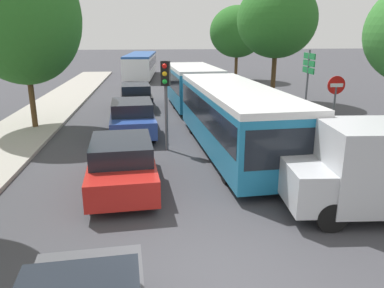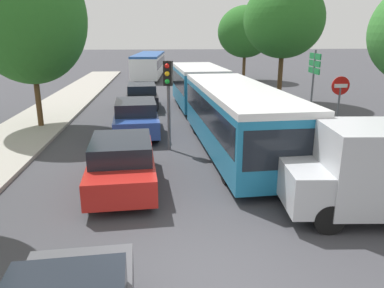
{
  "view_description": "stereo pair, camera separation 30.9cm",
  "coord_description": "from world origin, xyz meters",
  "views": [
    {
      "loc": [
        -0.97,
        -5.69,
        4.39
      ],
      "look_at": [
        0.2,
        4.94,
        1.2
      ],
      "focal_mm": 35.0,
      "sensor_mm": 36.0,
      "label": 1
    },
    {
      "loc": [
        -0.66,
        -5.72,
        4.39
      ],
      "look_at": [
        0.2,
        4.94,
        1.2
      ],
      "focal_mm": 35.0,
      "sensor_mm": 36.0,
      "label": 2
    }
  ],
  "objects": [
    {
      "name": "queued_car_red",
      "position": [
        -1.86,
        4.68,
        0.76
      ],
      "size": [
        2.11,
        4.42,
        1.5
      ],
      "rotation": [
        0.0,
        0.0,
        1.64
      ],
      "color": "#B21E19",
      "rests_on": "ground"
    },
    {
      "name": "tree_right_mid",
      "position": [
        6.95,
        18.04,
        5.17
      ],
      "size": [
        4.95,
        4.95,
        7.53
      ],
      "color": "#51381E",
      "rests_on": "ground"
    },
    {
      "name": "direction_sign_post",
      "position": [
        6.75,
        12.18,
        2.57
      ],
      "size": [
        0.11,
        1.4,
        3.6
      ],
      "rotation": [
        0.0,
        0.0,
        3.11
      ],
      "color": "#56595E",
      "rests_on": "ground"
    },
    {
      "name": "tree_right_far",
      "position": [
        7.22,
        29.73,
        4.35
      ],
      "size": [
        5.06,
        5.06,
        6.81
      ],
      "color": "#51381E",
      "rests_on": "ground"
    },
    {
      "name": "queued_car_blue",
      "position": [
        -1.83,
        10.73,
        0.78
      ],
      "size": [
        2.16,
        4.53,
        1.53
      ],
      "rotation": [
        0.0,
        0.0,
        1.64
      ],
      "color": "#284799",
      "rests_on": "ground"
    },
    {
      "name": "kerb_strip_left",
      "position": [
        -6.92,
        16.6,
        0.07
      ],
      "size": [
        3.2,
        43.19,
        0.14
      ],
      "primitive_type": "cube",
      "color": "#9E998E",
      "rests_on": "ground"
    },
    {
      "name": "ground_plane",
      "position": [
        0.0,
        0.0,
        0.0
      ],
      "size": [
        200.0,
        200.0,
        0.0
      ],
      "primitive_type": "plane",
      "color": "#3D3D42"
    },
    {
      "name": "no_entry_sign",
      "position": [
        6.07,
        7.91,
        1.88
      ],
      "size": [
        0.7,
        0.08,
        2.82
      ],
      "rotation": [
        0.0,
        0.0,
        -1.57
      ],
      "color": "#56595E",
      "rests_on": "ground"
    },
    {
      "name": "city_bus_rear",
      "position": [
        -1.87,
        33.2,
        1.37
      ],
      "size": [
        3.23,
        11.18,
        2.37
      ],
      "rotation": [
        0.0,
        0.0,
        1.5
      ],
      "color": "silver",
      "rests_on": "ground"
    },
    {
      "name": "queued_car_black",
      "position": [
        -1.87,
        16.86,
        0.74
      ],
      "size": [
        2.06,
        4.31,
        1.46
      ],
      "rotation": [
        0.0,
        0.0,
        1.64
      ],
      "color": "black",
      "rests_on": "ground"
    },
    {
      "name": "tree_left_mid",
      "position": [
        -6.45,
        12.19,
        5.02
      ],
      "size": [
        5.06,
        5.06,
        7.94
      ],
      "color": "#51381E",
      "rests_on": "ground"
    },
    {
      "name": "articulated_bus",
      "position": [
        1.89,
        11.41,
        1.43
      ],
      "size": [
        3.6,
        16.85,
        2.48
      ],
      "rotation": [
        0.0,
        0.0,
        -1.51
      ],
      "color": "teal",
      "rests_on": "ground"
    },
    {
      "name": "traffic_light",
      "position": [
        -0.42,
        8.24,
        2.5
      ],
      "size": [
        0.37,
        0.39,
        3.4
      ],
      "rotation": [
        0.0,
        0.0,
        -1.84
      ],
      "color": "#56595E",
      "rests_on": "ground"
    }
  ]
}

